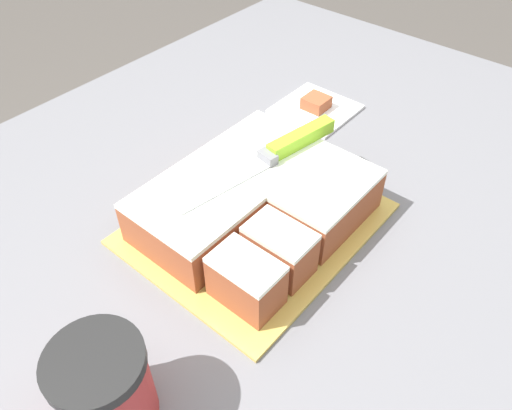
{
  "coord_description": "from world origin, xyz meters",
  "views": [
    {
      "loc": [
        -0.43,
        -0.32,
        1.42
      ],
      "look_at": [
        -0.03,
        0.01,
        0.92
      ],
      "focal_mm": 35.0,
      "sensor_mm": 36.0,
      "label": 1
    }
  ],
  "objects_px": {
    "knife": "(286,147)",
    "brownie": "(316,103)",
    "cake": "(256,202)",
    "coffee_cup": "(105,387)",
    "cake_board": "(256,223)"
  },
  "relations": [
    {
      "from": "brownie",
      "to": "cake",
      "type": "bearing_deg",
      "value": -160.67
    },
    {
      "from": "knife",
      "to": "cake_board",
      "type": "bearing_deg",
      "value": 20.75
    },
    {
      "from": "cake_board",
      "to": "brownie",
      "type": "relative_size",
      "value": 7.72
    },
    {
      "from": "cake_board",
      "to": "coffee_cup",
      "type": "height_order",
      "value": "coffee_cup"
    },
    {
      "from": "cake",
      "to": "knife",
      "type": "xyz_separation_m",
      "value": [
        0.09,
        0.01,
        0.04
      ]
    },
    {
      "from": "brownie",
      "to": "coffee_cup",
      "type": "bearing_deg",
      "value": -164.22
    },
    {
      "from": "cake",
      "to": "coffee_cup",
      "type": "height_order",
      "value": "coffee_cup"
    },
    {
      "from": "coffee_cup",
      "to": "cake",
      "type": "bearing_deg",
      "value": 12.25
    },
    {
      "from": "cake",
      "to": "coffee_cup",
      "type": "xyz_separation_m",
      "value": [
        -0.32,
        -0.07,
        0.02
      ]
    },
    {
      "from": "knife",
      "to": "brownie",
      "type": "distance_m",
      "value": 0.25
    },
    {
      "from": "cake",
      "to": "brownie",
      "type": "xyz_separation_m",
      "value": [
        0.31,
        0.11,
        -0.02
      ]
    },
    {
      "from": "cake",
      "to": "coffee_cup",
      "type": "bearing_deg",
      "value": -167.75
    },
    {
      "from": "knife",
      "to": "brownie",
      "type": "height_order",
      "value": "knife"
    },
    {
      "from": "coffee_cup",
      "to": "brownie",
      "type": "relative_size",
      "value": 2.53
    },
    {
      "from": "cake_board",
      "to": "cake",
      "type": "bearing_deg",
      "value": 37.81
    }
  ]
}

